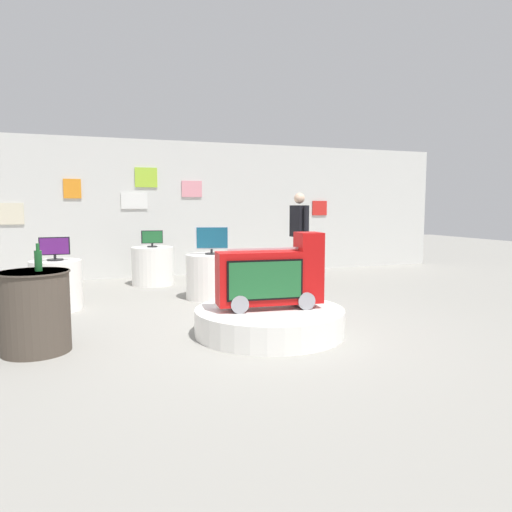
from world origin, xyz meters
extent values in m
plane|color=gray|center=(0.00, 0.00, 0.00)|extent=(30.00, 30.00, 0.00)
cube|color=silver|center=(0.00, 4.85, 1.40)|extent=(12.65, 0.10, 2.81)
cube|color=red|center=(3.34, 4.79, 1.42)|extent=(0.36, 0.02, 0.33)
cube|color=pink|center=(0.34, 4.79, 1.82)|extent=(0.43, 0.02, 0.34)
cube|color=beige|center=(-3.09, 4.79, 1.32)|extent=(0.42, 0.02, 0.40)
cube|color=white|center=(-0.84, 4.79, 1.57)|extent=(0.52, 0.02, 0.33)
cube|color=orange|center=(-2.01, 4.79, 1.80)|extent=(0.32, 0.02, 0.37)
cube|color=#9ECC33|center=(-0.60, 4.79, 2.04)|extent=(0.45, 0.02, 0.40)
cylinder|color=white|center=(0.19, -0.14, 0.15)|extent=(1.71, 1.71, 0.29)
cylinder|color=gray|center=(-0.19, -0.11, 0.39)|extent=(0.23, 0.40, 0.20)
cylinder|color=gray|center=(0.58, -0.18, 0.39)|extent=(0.23, 0.40, 0.20)
cube|color=#B70F0F|center=(0.19, -0.14, 0.65)|extent=(1.23, 0.44, 0.60)
cube|color=#B70F0F|center=(0.66, -0.19, 1.06)|extent=(0.29, 0.36, 0.21)
cube|color=black|center=(0.08, -0.31, 0.65)|extent=(0.86, 0.09, 0.45)
cube|color=#1E5B2D|center=(0.08, -0.31, 0.65)|extent=(0.82, 0.10, 0.41)
cube|color=#B2B2B7|center=(0.19, -0.14, 0.98)|extent=(0.96, 0.12, 0.02)
cylinder|color=white|center=(-2.19, 2.03, 0.35)|extent=(0.70, 0.70, 0.70)
cylinder|color=black|center=(-2.19, 2.03, 0.71)|extent=(0.22, 0.22, 0.02)
cylinder|color=black|center=(-2.19, 2.03, 0.75)|extent=(0.04, 0.04, 0.06)
cube|color=black|center=(-2.19, 2.03, 0.91)|extent=(0.40, 0.04, 0.25)
cube|color=#561E6B|center=(-2.19, 2.00, 0.91)|extent=(0.37, 0.01, 0.22)
cylinder|color=white|center=(0.09, 2.13, 0.35)|extent=(0.82, 0.82, 0.70)
cylinder|color=black|center=(0.09, 2.13, 0.71)|extent=(0.21, 0.21, 0.02)
cylinder|color=black|center=(0.09, 2.13, 0.76)|extent=(0.04, 0.04, 0.06)
cube|color=silver|center=(0.09, 2.13, 0.97)|extent=(0.52, 0.16, 0.36)
cube|color=navy|center=(0.10, 2.11, 0.97)|extent=(0.47, 0.13, 0.32)
cylinder|color=white|center=(-0.63, 3.79, 0.35)|extent=(0.77, 0.77, 0.70)
cylinder|color=black|center=(-0.63, 3.79, 0.71)|extent=(0.19, 0.19, 0.02)
cylinder|color=black|center=(-0.63, 3.79, 0.75)|extent=(0.04, 0.04, 0.05)
cube|color=black|center=(-0.63, 3.79, 0.89)|extent=(0.39, 0.09, 0.24)
cube|color=#1E5B2D|center=(-0.62, 3.77, 0.89)|extent=(0.36, 0.06, 0.22)
cylinder|color=#4C4238|center=(-2.26, 0.00, 0.41)|extent=(0.66, 0.66, 0.82)
cylinder|color=#4C4238|center=(-2.26, 0.00, 0.81)|extent=(0.69, 0.69, 0.02)
cylinder|color=#195926|center=(-2.21, -0.01, 0.92)|extent=(0.07, 0.07, 0.20)
cylinder|color=#195926|center=(-2.21, -0.01, 1.06)|extent=(0.03, 0.03, 0.07)
cylinder|color=gray|center=(1.97, 3.04, 0.45)|extent=(0.12, 0.12, 0.89)
cylinder|color=gray|center=(1.98, 2.84, 0.45)|extent=(0.12, 0.12, 0.89)
cube|color=black|center=(1.97, 2.94, 1.18)|extent=(0.24, 0.40, 0.59)
sphere|color=beige|center=(1.97, 2.94, 1.61)|extent=(0.20, 0.20, 0.20)
cylinder|color=black|center=(1.95, 3.18, 1.21)|extent=(0.08, 0.08, 0.53)
cylinder|color=black|center=(2.00, 2.70, 1.21)|extent=(0.08, 0.08, 0.53)
camera|label=1|loc=(-1.73, -5.10, 1.46)|focal=33.14mm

